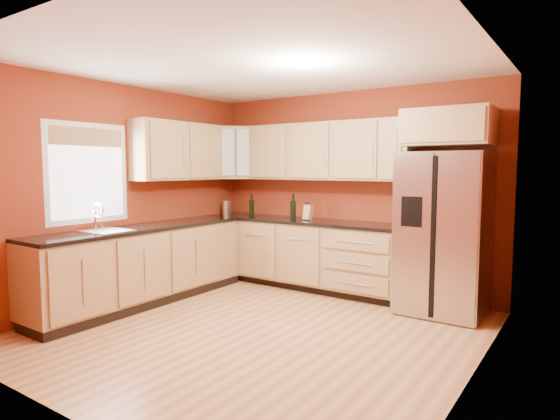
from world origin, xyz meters
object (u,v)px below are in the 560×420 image
Objects in this scene: knife_block at (308,213)px; soap_dispenser at (396,218)px; wine_bottle_a at (252,205)px; canister_left at (227,207)px; refrigerator at (443,233)px.

soap_dispenser is (1.23, -0.05, 0.01)m from knife_block.
soap_dispenser is at bearing -1.33° from wine_bottle_a.
canister_left is 0.62× the size of wine_bottle_a.
soap_dispenser is at bearing -2.16° from knife_block.
refrigerator reaches higher than wine_bottle_a.
canister_left is at bearing 179.43° from wine_bottle_a.
refrigerator is at bearing -2.36° from knife_block.
refrigerator is 1.79m from knife_block.
knife_block is at bearing -0.37° from canister_left.
knife_block is 1.24m from soap_dispenser.
canister_left is (-3.20, 0.08, 0.13)m from refrigerator.
refrigerator reaches higher than soap_dispenser.
canister_left is 1.01× the size of knife_block.
refrigerator is 8.51× the size of soap_dispenser.
refrigerator is 2.74m from wine_bottle_a.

